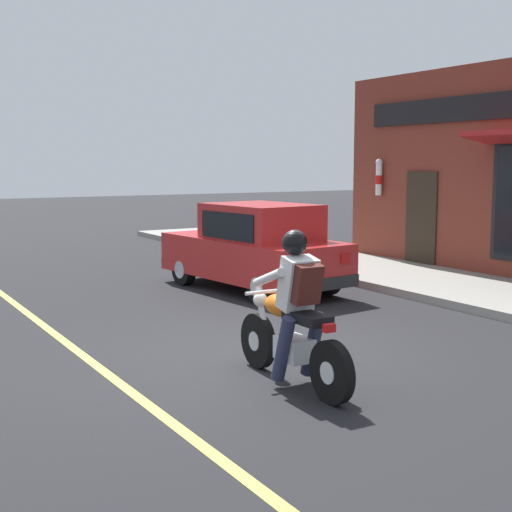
% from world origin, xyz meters
% --- Properties ---
extents(ground_plane, '(80.00, 80.00, 0.00)m').
position_xyz_m(ground_plane, '(0.00, 0.00, 0.00)').
color(ground_plane, black).
extents(sidewalk_curb, '(2.60, 22.00, 0.14)m').
position_xyz_m(sidewalk_curb, '(5.30, 3.00, 0.07)').
color(sidewalk_curb, gray).
rests_on(sidewalk_curb, ground).
extents(lane_stripe, '(0.12, 19.80, 0.01)m').
position_xyz_m(lane_stripe, '(-1.80, 3.00, 0.00)').
color(lane_stripe, '#D1C64C').
rests_on(lane_stripe, ground).
extents(motorcycle_with_rider, '(0.56, 2.02, 1.62)m').
position_xyz_m(motorcycle_with_rider, '(-0.26, -1.25, 0.68)').
color(motorcycle_with_rider, black).
rests_on(motorcycle_with_rider, ground).
extents(car_hatchback, '(2.03, 3.93, 1.57)m').
position_xyz_m(car_hatchback, '(2.20, 3.68, 0.77)').
color(car_hatchback, black).
rests_on(car_hatchback, ground).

